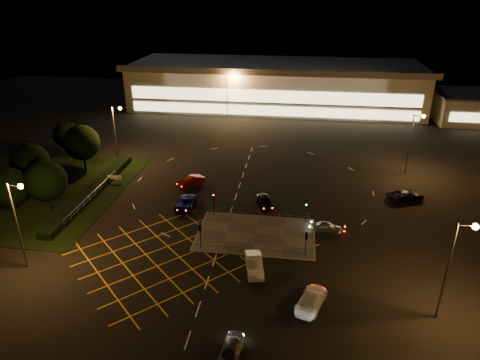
# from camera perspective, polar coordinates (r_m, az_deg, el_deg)

# --- Properties ---
(ground) EXTENTS (180.00, 180.00, 0.00)m
(ground) POSITION_cam_1_polar(r_m,az_deg,el_deg) (54.96, 0.26, -6.07)
(ground) COLOR black
(ground) RESTS_ON ground
(pedestrian_island) EXTENTS (14.00, 9.00, 0.12)m
(pedestrian_island) POSITION_cam_1_polar(r_m,az_deg,el_deg) (53.03, 2.12, -7.24)
(pedestrian_island) COLOR #4C4944
(pedestrian_island) RESTS_ON ground
(grass_verge) EXTENTS (18.00, 30.00, 0.08)m
(grass_verge) POSITION_cam_1_polar(r_m,az_deg,el_deg) (68.99, -22.73, -1.43)
(grass_verge) COLOR black
(grass_verge) RESTS_ON ground
(hedge) EXTENTS (2.00, 26.00, 1.00)m
(hedge) POSITION_cam_1_polar(r_m,az_deg,el_deg) (66.45, -19.06, -1.37)
(hedge) COLOR black
(hedge) RESTS_ON ground
(supermarket) EXTENTS (72.00, 26.50, 10.50)m
(supermarket) POSITION_cam_1_polar(r_m,az_deg,el_deg) (111.42, 4.69, 12.59)
(supermarket) COLOR beige
(supermarket) RESTS_ON ground
(retail_unit_a) EXTENTS (18.80, 14.80, 6.35)m
(retail_unit_a) POSITION_cam_1_polar(r_m,az_deg,el_deg) (111.21, 29.00, 8.52)
(retail_unit_a) COLOR beige
(retail_unit_a) RESTS_ON ground
(streetlight_sw) EXTENTS (1.78, 0.56, 10.03)m
(streetlight_sw) POSITION_cam_1_polar(r_m,az_deg,el_deg) (49.55, -27.45, -4.03)
(streetlight_sw) COLOR slate
(streetlight_sw) RESTS_ON ground
(streetlight_se) EXTENTS (1.78, 0.56, 10.03)m
(streetlight_se) POSITION_cam_1_polar(r_m,az_deg,el_deg) (41.67, 26.78, -9.26)
(streetlight_se) COLOR slate
(streetlight_se) RESTS_ON ground
(streetlight_nw) EXTENTS (1.78, 0.56, 10.03)m
(streetlight_nw) POSITION_cam_1_polar(r_m,az_deg,el_deg) (74.63, -16.12, 6.82)
(streetlight_nw) COLOR slate
(streetlight_nw) RESTS_ON ground
(streetlight_ne) EXTENTS (1.78, 0.56, 10.03)m
(streetlight_ne) POSITION_cam_1_polar(r_m,az_deg,el_deg) (72.55, 22.15, 5.47)
(streetlight_ne) COLOR slate
(streetlight_ne) RESTS_ON ground
(streetlight_far_left) EXTENTS (1.78, 0.56, 10.03)m
(streetlight_far_left) POSITION_cam_1_polar(r_m,az_deg,el_deg) (98.63, -1.50, 11.87)
(streetlight_far_left) COLOR slate
(streetlight_far_left) RESTS_ON ground
(streetlight_far_right) EXTENTS (1.78, 0.56, 10.03)m
(streetlight_far_right) POSITION_cam_1_polar(r_m,az_deg,el_deg) (102.16, 21.84, 10.61)
(streetlight_far_right) COLOR slate
(streetlight_far_right) RESTS_ON ground
(signal_sw) EXTENTS (0.28, 0.30, 3.15)m
(signal_sw) POSITION_cam_1_polar(r_m,az_deg,el_deg) (49.34, -5.33, -6.82)
(signal_sw) COLOR black
(signal_sw) RESTS_ON pedestrian_island
(signal_se) EXTENTS (0.28, 0.30, 3.15)m
(signal_se) POSITION_cam_1_polar(r_m,az_deg,el_deg) (48.26, 8.82, -7.80)
(signal_se) COLOR black
(signal_se) RESTS_ON pedestrian_island
(signal_nw) EXTENTS (0.28, 0.30, 3.15)m
(signal_nw) POSITION_cam_1_polar(r_m,az_deg,el_deg) (56.15, -3.51, -2.66)
(signal_nw) COLOR black
(signal_nw) RESTS_ON pedestrian_island
(signal_ne) EXTENTS (0.28, 0.30, 3.15)m
(signal_ne) POSITION_cam_1_polar(r_m,az_deg,el_deg) (55.21, 8.81, -3.42)
(signal_ne) COLOR black
(signal_ne) RESTS_ON pedestrian_island
(tree_a) EXTENTS (5.04, 5.04, 6.86)m
(tree_a) POSITION_cam_1_polar(r_m,az_deg,el_deg) (62.43, -28.46, -0.87)
(tree_a) COLOR black
(tree_a) RESTS_ON ground
(tree_b) EXTENTS (5.40, 5.40, 7.35)m
(tree_b) POSITION_cam_1_polar(r_m,az_deg,el_deg) (69.40, -26.19, 2.24)
(tree_b) COLOR black
(tree_b) RESTS_ON ground
(tree_c) EXTENTS (5.76, 5.76, 7.84)m
(tree_c) POSITION_cam_1_polar(r_m,az_deg,el_deg) (73.64, -20.35, 4.69)
(tree_c) COLOR black
(tree_c) RESTS_ON ground
(tree_d) EXTENTS (4.68, 4.68, 6.37)m
(tree_d) POSITION_cam_1_polar(r_m,az_deg,el_deg) (81.74, -22.12, 5.59)
(tree_d) COLOR black
(tree_d) RESTS_ON ground
(tree_e) EXTENTS (5.40, 5.40, 7.35)m
(tree_e) POSITION_cam_1_polar(r_m,az_deg,el_deg) (61.58, -24.47, -0.08)
(tree_e) COLOR black
(tree_e) RESTS_ON ground
(car_near_silver) EXTENTS (2.01, 4.26, 1.41)m
(car_near_silver) POSITION_cam_1_polar(r_m,az_deg,el_deg) (37.50, -1.29, -21.94)
(car_near_silver) COLOR #A9ACB1
(car_near_silver) RESTS_ON ground
(car_queue_white) EXTENTS (2.62, 4.98, 1.56)m
(car_queue_white) POSITION_cam_1_polar(r_m,az_deg,el_deg) (46.55, 1.93, -11.17)
(car_queue_white) COLOR silver
(car_queue_white) RESTS_ON ground
(car_left_blue) EXTENTS (2.39, 5.05, 1.39)m
(car_left_blue) POSITION_cam_1_polar(r_m,az_deg,el_deg) (59.28, -7.30, -3.10)
(car_left_blue) COLOR #0D0B46
(car_left_blue) RESTS_ON ground
(car_far_dkgrey) EXTENTS (3.00, 4.83, 1.30)m
(car_far_dkgrey) POSITION_cam_1_polar(r_m,az_deg,el_deg) (59.47, 3.36, -2.89)
(car_far_dkgrey) COLOR black
(car_far_dkgrey) RESTS_ON ground
(car_right_silver) EXTENTS (3.82, 2.00, 1.24)m
(car_right_silver) POSITION_cam_1_polar(r_m,az_deg,el_deg) (54.49, 11.57, -6.15)
(car_right_silver) COLOR #B2B4B9
(car_right_silver) RESTS_ON ground
(car_circ_red) EXTENTS (4.11, 4.35, 1.46)m
(car_circ_red) POSITION_cam_1_polar(r_m,az_deg,el_deg) (65.72, -6.56, -0.17)
(car_circ_red) COLOR maroon
(car_circ_red) RESTS_ON ground
(car_east_grey) EXTENTS (5.84, 4.29, 1.48)m
(car_east_grey) POSITION_cam_1_polar(r_m,az_deg,el_deg) (65.50, 21.28, -1.86)
(car_east_grey) COLOR black
(car_east_grey) RESTS_ON ground
(car_approach_white) EXTENTS (3.61, 5.51, 1.48)m
(car_approach_white) POSITION_cam_1_polar(r_m,az_deg,el_deg) (42.70, 9.51, -15.40)
(car_approach_white) COLOR white
(car_approach_white) RESTS_ON ground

